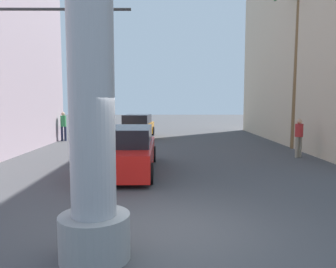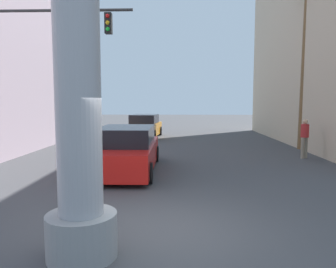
{
  "view_description": "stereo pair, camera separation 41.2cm",
  "coord_description": "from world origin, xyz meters",
  "px_view_note": "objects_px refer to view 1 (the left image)",
  "views": [
    {
      "loc": [
        -0.07,
        -5.85,
        2.45
      ],
      "look_at": [
        0.0,
        4.37,
        1.43
      ],
      "focal_mm": 35.0,
      "sensor_mm": 36.0,
      "label": 1
    },
    {
      "loc": [
        0.35,
        -5.85,
        2.45
      ],
      "look_at": [
        0.0,
        4.37,
        1.43
      ],
      "focal_mm": 35.0,
      "sensor_mm": 36.0,
      "label": 2
    }
  ],
  "objects_px": {
    "car_far": "(137,127)",
    "pedestrian_far_left": "(63,124)",
    "car_lead": "(125,150)",
    "pedestrian_mid_right": "(299,135)",
    "traffic_light_mast": "(20,54)",
    "palm_tree_mid_right": "(298,50)"
  },
  "relations": [
    {
      "from": "palm_tree_mid_right",
      "to": "pedestrian_far_left",
      "type": "relative_size",
      "value": 4.75
    },
    {
      "from": "car_lead",
      "to": "pedestrian_mid_right",
      "type": "relative_size",
      "value": 3.02
    },
    {
      "from": "pedestrian_far_left",
      "to": "pedestrian_mid_right",
      "type": "relative_size",
      "value": 1.06
    },
    {
      "from": "traffic_light_mast",
      "to": "pedestrian_far_left",
      "type": "relative_size",
      "value": 3.21
    },
    {
      "from": "car_far",
      "to": "pedestrian_far_left",
      "type": "distance_m",
      "value": 4.82
    },
    {
      "from": "car_lead",
      "to": "car_far",
      "type": "height_order",
      "value": "same"
    },
    {
      "from": "car_far",
      "to": "pedestrian_mid_right",
      "type": "relative_size",
      "value": 2.57
    },
    {
      "from": "car_lead",
      "to": "pedestrian_far_left",
      "type": "bearing_deg",
      "value": 118.8
    },
    {
      "from": "traffic_light_mast",
      "to": "pedestrian_mid_right",
      "type": "xyz_separation_m",
      "value": [
        10.85,
        2.62,
        -3.08
      ]
    },
    {
      "from": "traffic_light_mast",
      "to": "car_lead",
      "type": "bearing_deg",
      "value": -3.42
    },
    {
      "from": "traffic_light_mast",
      "to": "palm_tree_mid_right",
      "type": "height_order",
      "value": "palm_tree_mid_right"
    },
    {
      "from": "car_far",
      "to": "pedestrian_far_left",
      "type": "height_order",
      "value": "pedestrian_far_left"
    },
    {
      "from": "car_lead",
      "to": "palm_tree_mid_right",
      "type": "xyz_separation_m",
      "value": [
        8.19,
        5.6,
        4.29
      ]
    },
    {
      "from": "car_lead",
      "to": "pedestrian_far_left",
      "type": "relative_size",
      "value": 2.86
    },
    {
      "from": "pedestrian_far_left",
      "to": "car_far",
      "type": "bearing_deg",
      "value": 23.19
    },
    {
      "from": "car_lead",
      "to": "pedestrian_mid_right",
      "type": "xyz_separation_m",
      "value": [
        7.25,
        2.83,
        0.25
      ]
    },
    {
      "from": "car_far",
      "to": "pedestrian_far_left",
      "type": "relative_size",
      "value": 2.43
    },
    {
      "from": "pedestrian_far_left",
      "to": "traffic_light_mast",
      "type": "bearing_deg",
      "value": -81.4
    },
    {
      "from": "traffic_light_mast",
      "to": "palm_tree_mid_right",
      "type": "xyz_separation_m",
      "value": [
        11.78,
        5.38,
        0.95
      ]
    },
    {
      "from": "traffic_light_mast",
      "to": "car_lead",
      "type": "height_order",
      "value": "traffic_light_mast"
    },
    {
      "from": "palm_tree_mid_right",
      "to": "traffic_light_mast",
      "type": "bearing_deg",
      "value": -155.44
    },
    {
      "from": "traffic_light_mast",
      "to": "car_lead",
      "type": "relative_size",
      "value": 1.12
    }
  ]
}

